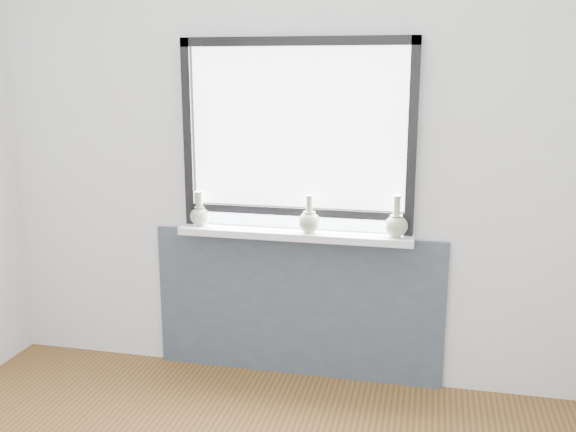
% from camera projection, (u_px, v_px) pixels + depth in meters
% --- Properties ---
extents(back_wall, '(3.60, 0.02, 2.60)m').
position_uv_depth(back_wall, '(298.00, 157.00, 3.58)').
color(back_wall, silver).
rests_on(back_wall, ground).
extents(apron_panel, '(1.70, 0.03, 0.86)m').
position_uv_depth(apron_panel, '(297.00, 305.00, 3.75)').
color(apron_panel, '#3F4D5A').
rests_on(apron_panel, ground).
extents(windowsill, '(1.32, 0.18, 0.04)m').
position_uv_depth(windowsill, '(294.00, 234.00, 3.58)').
color(windowsill, silver).
rests_on(windowsill, apron_panel).
extents(window, '(1.30, 0.06, 1.05)m').
position_uv_depth(window, '(297.00, 132.00, 3.52)').
color(window, black).
rests_on(window, windowsill).
extents(vase_a, '(0.11, 0.11, 0.20)m').
position_uv_depth(vase_a, '(200.00, 214.00, 3.69)').
color(vase_a, '#98A684').
rests_on(vase_a, windowsill).
extents(vase_b, '(0.13, 0.13, 0.21)m').
position_uv_depth(vase_b, '(309.00, 220.00, 3.53)').
color(vase_b, '#98A684').
rests_on(vase_b, windowsill).
extents(vase_c, '(0.13, 0.13, 0.23)m').
position_uv_depth(vase_c, '(396.00, 224.00, 3.44)').
color(vase_c, '#98A684').
rests_on(vase_c, windowsill).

